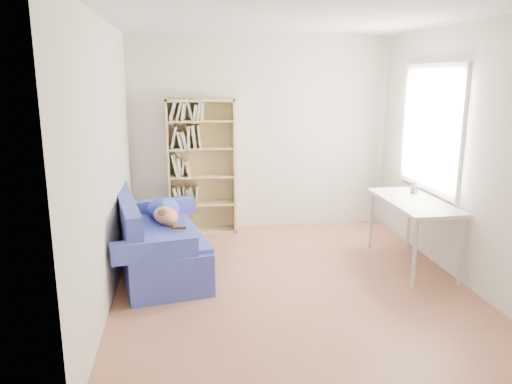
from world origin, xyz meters
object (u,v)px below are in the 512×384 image
Objects in this scene: sofa at (156,241)px; bookshelf at (202,172)px; pen_cup at (414,189)px; desk at (414,206)px.

bookshelf is (0.55, 1.29, 0.50)m from sofa.
pen_cup reaches higher than sofa.
desk is (2.25, -1.55, -0.14)m from bookshelf.
bookshelf is 2.69m from pen_cup.
pen_cup reaches higher than desk.
sofa is 2.84m from desk.
pen_cup is at bearing -27.68° from bookshelf.
sofa is 1.49m from bookshelf.
sofa is at bearing -113.08° from bookshelf.
sofa is at bearing 174.69° from desk.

